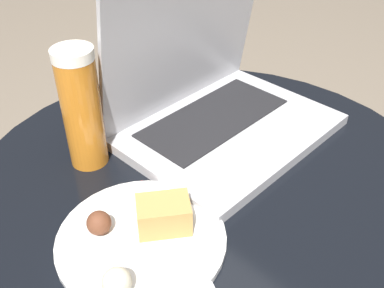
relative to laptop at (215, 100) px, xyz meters
The scene contains 6 objects.
table 0.22m from the laptop, 139.33° to the right, with size 0.75×0.75×0.52m.
napkin 0.28m from the laptop, 157.92° to the right, with size 0.19×0.15×0.00m.
laptop is the anchor object (origin of this frame).
beer_glass 0.23m from the laptop, 160.32° to the left, with size 0.06×0.06×0.19m.
snack_plate 0.29m from the laptop, 155.79° to the right, with size 0.22×0.22×0.05m.
fork 0.28m from the laptop, 143.79° to the right, with size 0.10×0.19×0.00m.
Camera 1 is at (-0.38, -0.35, 0.97)m, focal length 42.00 mm.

